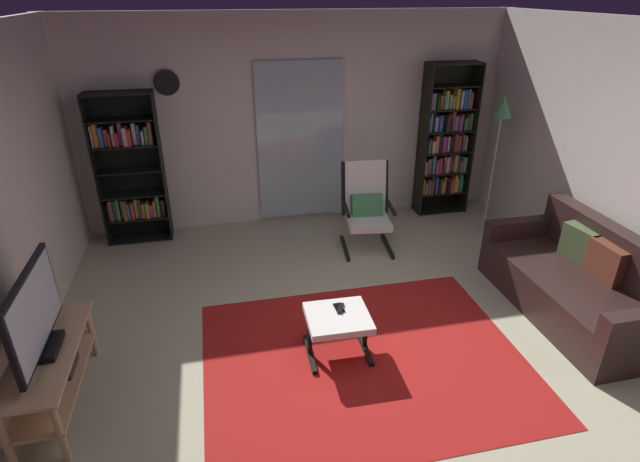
# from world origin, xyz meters

# --- Properties ---
(ground_plane) EXTENTS (7.02, 7.02, 0.00)m
(ground_plane) POSITION_xyz_m (0.00, 0.00, 0.00)
(ground_plane) COLOR #B6B290
(wall_back) EXTENTS (5.60, 0.06, 2.60)m
(wall_back) POSITION_xyz_m (0.00, 2.90, 1.30)
(wall_back) COLOR silver
(wall_back) RESTS_ON ground
(glass_door_panel) EXTENTS (1.10, 0.01, 2.00)m
(glass_door_panel) POSITION_xyz_m (0.04, 2.83, 1.05)
(glass_door_panel) COLOR silver
(area_rug) EXTENTS (2.66, 2.14, 0.01)m
(area_rug) POSITION_xyz_m (0.02, -0.10, 0.00)
(area_rug) COLOR #A91C19
(area_rug) RESTS_ON ground
(tv_stand) EXTENTS (0.42, 1.18, 0.51)m
(tv_stand) POSITION_xyz_m (-2.36, -0.07, 0.33)
(tv_stand) COLOR tan
(tv_stand) RESTS_ON ground
(television) EXTENTS (0.20, 0.95, 0.62)m
(television) POSITION_xyz_m (-2.35, -0.09, 0.81)
(television) COLOR black
(television) RESTS_ON tv_stand
(bookshelf_near_tv) EXTENTS (0.75, 0.30, 1.80)m
(bookshelf_near_tv) POSITION_xyz_m (-2.04, 2.68, 0.87)
(bookshelf_near_tv) COLOR black
(bookshelf_near_tv) RESTS_ON ground
(bookshelf_near_sofa) EXTENTS (0.69, 0.30, 2.00)m
(bookshelf_near_sofa) POSITION_xyz_m (1.96, 2.69, 0.98)
(bookshelf_near_sofa) COLOR black
(bookshelf_near_sofa) RESTS_ON ground
(leather_sofa) EXTENTS (0.89, 1.86, 0.84)m
(leather_sofa) POSITION_xyz_m (2.21, 0.13, 0.30)
(leather_sofa) COLOR #2F1D1B
(leather_sofa) RESTS_ON ground
(lounge_armchair) EXTENTS (0.63, 0.71, 1.02)m
(lounge_armchair) POSITION_xyz_m (0.64, 1.89, 0.53)
(lounge_armchair) COLOR black
(lounge_armchair) RESTS_ON ground
(ottoman) EXTENTS (0.53, 0.49, 0.39)m
(ottoman) POSITION_xyz_m (-0.18, 0.03, 0.32)
(ottoman) COLOR white
(ottoman) RESTS_ON ground
(tv_remote) EXTENTS (0.09, 0.15, 0.02)m
(tv_remote) POSITION_xyz_m (-0.14, 0.11, 0.40)
(tv_remote) COLOR black
(tv_remote) RESTS_ON ottoman
(cell_phone) EXTENTS (0.08, 0.14, 0.01)m
(cell_phone) POSITION_xyz_m (-0.15, 0.12, 0.39)
(cell_phone) COLOR black
(cell_phone) RESTS_ON ottoman
(floor_lamp_by_shelf) EXTENTS (0.23, 0.23, 1.71)m
(floor_lamp_by_shelf) POSITION_xyz_m (2.27, 1.97, 1.44)
(floor_lamp_by_shelf) COLOR #A5A5AD
(floor_lamp_by_shelf) RESTS_ON ground
(wall_clock) EXTENTS (0.29, 0.03, 0.29)m
(wall_clock) POSITION_xyz_m (-1.50, 2.82, 1.85)
(wall_clock) COLOR silver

